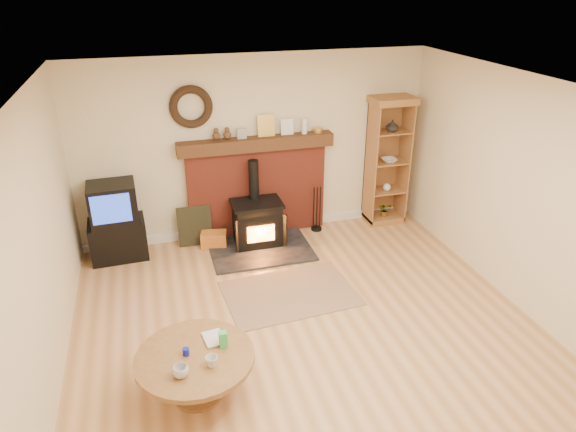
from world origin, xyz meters
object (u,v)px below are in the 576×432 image
object	(u,v)px
wood_stove	(258,225)
curio_cabinet	(387,161)
coffee_table	(196,363)
tv_unit	(116,223)

from	to	relation	value
wood_stove	curio_cabinet	bearing A→B (deg)	7.89
wood_stove	coffee_table	size ratio (longest dim) A/B	1.30
tv_unit	coffee_table	size ratio (longest dim) A/B	1.00
curio_cabinet	wood_stove	bearing A→B (deg)	-172.11
wood_stove	tv_unit	distance (m)	1.91
curio_cabinet	coffee_table	distance (m)	4.44
wood_stove	tv_unit	world-z (taller)	wood_stove
coffee_table	curio_cabinet	bearing A→B (deg)	42.40
wood_stove	coffee_table	world-z (taller)	wood_stove
wood_stove	coffee_table	xyz separation A→B (m)	(-1.17, -2.68, 0.05)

